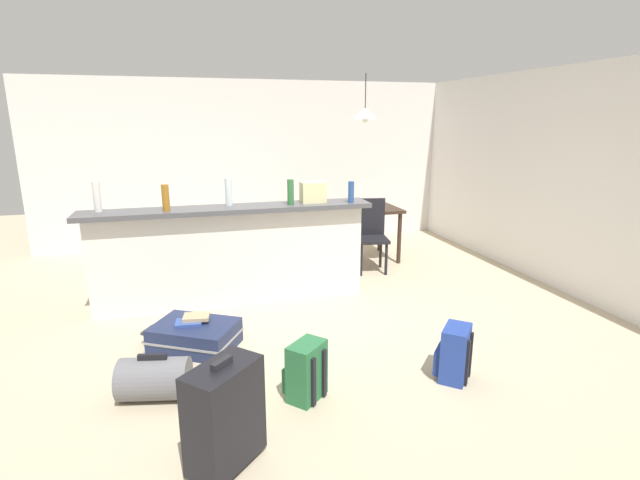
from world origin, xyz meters
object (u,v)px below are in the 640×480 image
(bottle_clear, at_px, (229,192))
(bottle_green, at_px, (291,192))
(pendant_lamp, at_px, (365,114))
(suitcase_upright_black, at_px, (225,415))
(bottle_blue, at_px, (351,192))
(backpack_blue, at_px, (454,354))
(dining_table, at_px, (357,214))
(duffel_bag_grey, at_px, (154,379))
(grocery_bag, at_px, (313,192))
(book_stack, at_px, (193,319))
(bottle_amber, at_px, (166,198))
(suitcase_flat_navy, at_px, (195,336))
(bottle_white, at_px, (97,197))
(backpack_green, at_px, (306,372))
(dining_chair_near_partition, at_px, (371,231))

(bottle_clear, height_order, bottle_green, bottle_clear)
(pendant_lamp, relative_size, suitcase_upright_black, 0.93)
(bottle_blue, bearing_deg, backpack_blue, -84.58)
(dining_table, xyz_separation_m, duffel_bag_grey, (-2.55, -2.86, -0.50))
(grocery_bag, height_order, backpack_blue, grocery_bag)
(pendant_lamp, xyz_separation_m, book_stack, (-2.35, -2.12, -1.74))
(grocery_bag, height_order, dining_table, grocery_bag)
(bottle_amber, bearing_deg, duffel_bag_grey, -93.71)
(suitcase_flat_navy, xyz_separation_m, duffel_bag_grey, (-0.29, -0.71, 0.04))
(suitcase_flat_navy, distance_m, backpack_blue, 2.16)
(bottle_amber, height_order, book_stack, bottle_amber)
(duffel_bag_grey, bearing_deg, bottle_amber, 86.29)
(bottle_white, xyz_separation_m, bottle_amber, (0.63, -0.14, -0.02))
(bottle_clear, distance_m, bottle_green, 0.64)
(bottle_amber, height_order, suitcase_flat_navy, bottle_amber)
(pendant_lamp, height_order, suitcase_flat_navy, pendant_lamp)
(backpack_green, xyz_separation_m, duffel_bag_grey, (-1.03, 0.28, -0.05))
(bottle_white, distance_m, pendant_lamp, 3.46)
(bottle_clear, distance_m, grocery_bag, 0.89)
(suitcase_flat_navy, xyz_separation_m, backpack_green, (0.74, -1.00, 0.09))
(book_stack, bearing_deg, bottle_blue, 25.40)
(dining_table, xyz_separation_m, suitcase_upright_black, (-2.12, -3.69, -0.32))
(bottle_amber, distance_m, dining_chair_near_partition, 2.65)
(backpack_blue, xyz_separation_m, duffel_bag_grey, (-2.18, 0.33, -0.05))
(bottle_amber, height_order, suitcase_upright_black, bottle_amber)
(bottle_green, bearing_deg, suitcase_upright_black, -110.61)
(dining_chair_near_partition, distance_m, backpack_green, 3.06)
(bottle_blue, bearing_deg, bottle_amber, 178.95)
(bottle_clear, bearing_deg, bottle_blue, -8.29)
(bottle_clear, relative_size, bottle_green, 1.06)
(bottle_white, xyz_separation_m, grocery_bag, (2.14, -0.04, -0.04))
(dining_table, bearing_deg, bottle_clear, -148.73)
(backpack_blue, xyz_separation_m, book_stack, (-1.89, 1.08, 0.05))
(bottle_white, distance_m, suitcase_upright_black, 2.87)
(dining_table, bearing_deg, bottle_green, -133.98)
(bottle_amber, xyz_separation_m, bottle_green, (1.24, 0.02, 0.00))
(bottle_blue, distance_m, backpack_green, 2.30)
(bottle_green, xyz_separation_m, dining_chair_near_partition, (1.21, 0.75, -0.67))
(grocery_bag, bearing_deg, duffel_bag_grey, -133.62)
(pendant_lamp, distance_m, suitcase_flat_navy, 3.70)
(bottle_green, bearing_deg, dining_table, 46.02)
(bottle_amber, relative_size, bottle_clear, 0.93)
(bottle_white, bearing_deg, backpack_green, -52.23)
(bottle_clear, xyz_separation_m, backpack_blue, (1.46, -2.08, -0.99))
(backpack_blue, height_order, duffel_bag_grey, backpack_blue)
(bottle_green, distance_m, bottle_blue, 0.65)
(bottle_white, relative_size, bottle_amber, 1.12)
(bottle_white, height_order, dining_chair_near_partition, bottle_white)
(bottle_clear, bearing_deg, backpack_green, -81.31)
(grocery_bag, relative_size, backpack_blue, 0.62)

